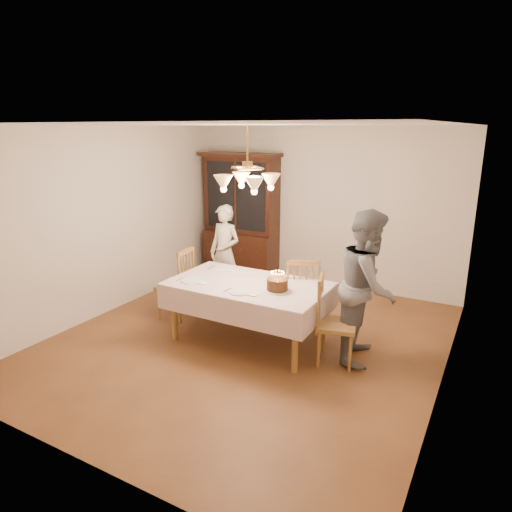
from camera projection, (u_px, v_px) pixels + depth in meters
The scene contains 14 objects.
ground at pixel (248, 340), 5.71m from camera, with size 5.00×5.00×0.00m, color brown.
room_shell at pixel (248, 216), 5.28m from camera, with size 5.00×5.00×5.00m.
dining_table at pixel (248, 289), 5.52m from camera, with size 1.90×1.10×0.76m.
china_hutch at pixel (241, 218), 7.99m from camera, with size 1.38×0.54×2.16m.
chair_far_side at pixel (302, 298), 5.89m from camera, with size 0.57×0.56×1.00m.
chair_left_end at pixel (176, 286), 6.31m from camera, with size 0.47×0.48×1.00m.
chair_right_end at pixel (335, 325), 5.08m from camera, with size 0.52×0.54×1.00m.
elderly_woman at pixel (225, 252), 6.97m from camera, with size 0.53×0.35×1.46m, color #F0E8CB.
adult_in_grey at pixel (368, 286), 5.09m from camera, with size 0.84×0.65×1.73m, color slate.
birthday_cake at pixel (277, 285), 5.22m from camera, with size 0.30×0.30×0.23m.
place_setting_near_left at pixel (193, 281), 5.56m from camera, with size 0.42×0.27×0.02m.
place_setting_near_right at pixel (241, 292), 5.18m from camera, with size 0.40×0.25×0.02m.
place_setting_far_left at pixel (223, 269), 6.04m from camera, with size 0.39×0.25×0.02m.
chandelier at pixel (247, 182), 5.17m from camera, with size 0.62×0.62×0.73m.
Camera 1 is at (2.60, -4.51, 2.57)m, focal length 32.00 mm.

